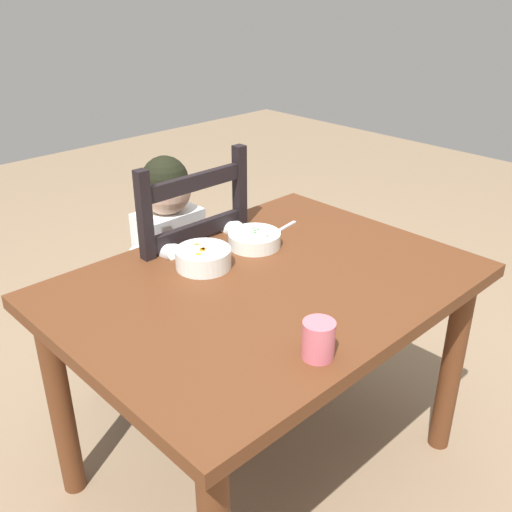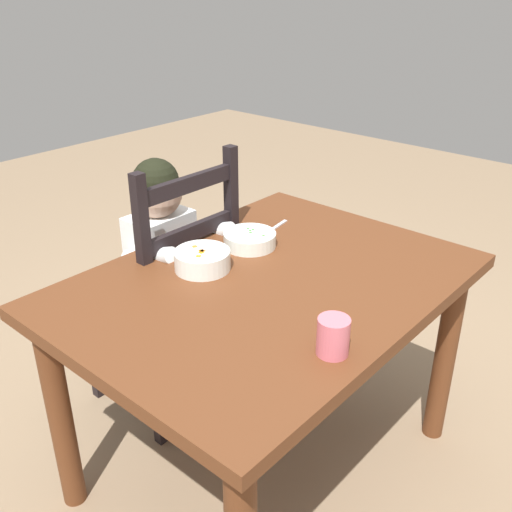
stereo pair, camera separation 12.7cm
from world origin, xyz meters
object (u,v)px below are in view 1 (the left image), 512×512
at_px(dining_chair, 177,290).
at_px(drinking_cup, 318,340).
at_px(child_figure, 175,249).
at_px(spoon, 280,230).
at_px(bowl_of_carrots, 203,257).
at_px(bowl_of_peas, 254,239).
at_px(dining_table, 266,311).

bearing_deg(dining_chair, drinking_cup, -103.80).
relative_size(child_figure, spoon, 6.96).
distance_m(bowl_of_carrots, spoon, 0.36).
distance_m(dining_chair, child_figure, 0.17).
distance_m(child_figure, bowl_of_carrots, 0.33).
relative_size(bowl_of_peas, bowl_of_carrots, 1.02).
bearing_deg(child_figure, dining_table, -93.10).
bearing_deg(bowl_of_peas, dining_chair, 109.62).
xyz_separation_m(dining_table, spoon, (0.28, 0.21, 0.11)).
distance_m(dining_table, bowl_of_carrots, 0.24).
height_order(dining_table, child_figure, child_figure).
distance_m(bowl_of_peas, spoon, 0.15).
bearing_deg(child_figure, dining_chair, 96.94).
bearing_deg(dining_chair, dining_table, -93.02).
bearing_deg(dining_table, child_figure, 86.90).
relative_size(dining_chair, drinking_cup, 10.83).
distance_m(dining_table, child_figure, 0.48).
relative_size(child_figure, bowl_of_carrots, 5.82).
relative_size(dining_table, spoon, 8.47).
relative_size(dining_table, bowl_of_carrots, 7.07).
xyz_separation_m(child_figure, bowl_of_carrots, (-0.11, -0.29, 0.11)).
height_order(dining_chair, bowl_of_carrots, dining_chair).
height_order(dining_table, dining_chair, dining_chair).
height_order(dining_table, bowl_of_peas, bowl_of_peas).
distance_m(dining_table, bowl_of_peas, 0.26).
relative_size(bowl_of_carrots, drinking_cup, 1.80).
bearing_deg(bowl_of_peas, child_figure, 109.78).
distance_m(dining_chair, bowl_of_peas, 0.41).
relative_size(bowl_of_peas, spoon, 1.22).
xyz_separation_m(dining_table, bowl_of_peas, (0.13, 0.19, 0.13)).
bearing_deg(spoon, drinking_cup, -129.13).
bearing_deg(spoon, bowl_of_peas, -169.37).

